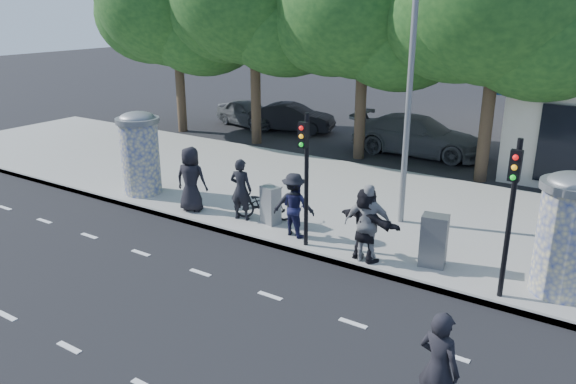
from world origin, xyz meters
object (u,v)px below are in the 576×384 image
Objects in this scene: ad_column_left at (140,151)px; cabinet_right at (434,241)px; car_left at (248,113)px; ped_f at (366,224)px; ped_b at (241,189)px; cabinet_left at (271,205)px; traffic_pole_near at (305,167)px; bicycle at (264,204)px; ad_column_right at (568,232)px; traffic_pole_far at (511,204)px; car_mid at (292,118)px; ped_c at (295,207)px; car_right at (418,135)px; ped_a at (191,179)px; ped_d at (294,204)px; man_road at (439,368)px; ped_e at (368,224)px; street_lamp at (411,53)px.

cabinet_right is at bearing -0.11° from ad_column_left.
ped_f is at bearing -118.49° from car_left.
ped_b is 1.66× the size of cabinet_left.
cabinet_right is at bearing 169.83° from ped_b.
bicycle is at bearing 154.07° from traffic_pole_near.
traffic_pole_far is (-1.00, -0.91, 0.69)m from ad_column_right.
bicycle is 12.24m from car_mid.
ped_f reaches higher than cabinet_left.
ad_column_left is 0.78× the size of traffic_pole_far.
traffic_pole_near is at bearing 180.00° from traffic_pole_far.
cabinet_left is at bearing 172.87° from traffic_pole_far.
ped_c is at bearing -129.99° from bicycle.
bicycle is at bearing 173.73° from car_right.
ped_a is 2.33m from bicycle.
ad_column_right is at bearing -164.71° from ped_c.
traffic_pole_near is 2.37m from cabinet_left.
ped_d is 1.58× the size of cabinet_left.
ped_a is 1.04× the size of man_road.
ad_column_left is 1.57× the size of ped_d.
bicycle is (-3.58, 0.85, -0.45)m from ped_f.
cabinet_left is at bearing -178.19° from ped_b.
ped_f is at bearing -40.72° from ped_e.
car_mid is (-5.41, 11.04, -0.36)m from ped_b.
street_lamp is at bearing -48.49° from man_road.
ad_column_right is 0.33× the size of street_lamp.
ped_a is at bearing -11.43° from man_road.
street_lamp is at bearing -163.92° from car_right.
traffic_pole_near is at bearing 155.31° from ped_b.
traffic_pole_near is at bearing -6.11° from ad_column_left.
ped_f is 14.97m from car_mid.
ad_column_right is 1.49× the size of ped_b.
ped_f is 1.04× the size of bicycle.
ped_e reaches higher than car_mid.
traffic_pole_near reaches higher than ped_d.
ped_c is (3.54, 0.12, -0.18)m from ped_a.
ped_d is 1.07m from cabinet_left.
ped_e is (2.35, -0.42, 0.11)m from ped_d.
street_lamp reaches higher than ad_column_right.
car_mid is 0.75× the size of car_right.
street_lamp reaches higher than ped_d.
ad_column_left is 6.03m from ped_c.
traffic_pole_far is 12.40m from car_right.
car_left is at bearing 146.95° from ad_column_right.
car_left is (-7.95, 10.87, -0.37)m from ped_b.
ped_a is 5.86m from ped_e.
cabinet_left is (-7.41, -0.11, -0.85)m from ad_column_right.
car_right reaches higher than car_left.
ped_e is (-4.09, -0.85, -0.43)m from ad_column_right.
ped_d is at bearing -130.81° from street_lamp.
ped_e is at bearing 146.14° from ped_d.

